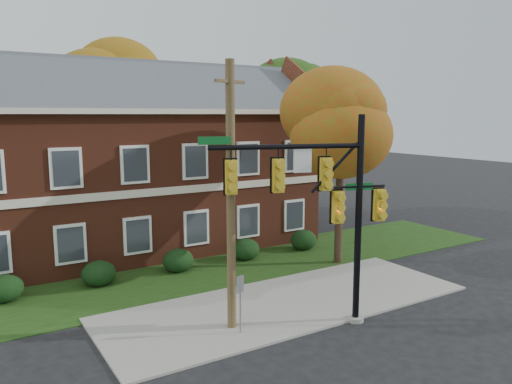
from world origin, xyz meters
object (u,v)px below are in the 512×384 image
hedge_left (99,273)px  hedge_center (178,260)px  hedge_right (246,249)px  sign_post (240,295)px  tree_far_rear (116,86)px  hedge_far_right (303,240)px  apartment_building (137,153)px  hedge_far_left (4,289)px  traffic_signal (324,197)px  tree_near_right (347,121)px  utility_pole (231,197)px  tree_right_rear (302,97)px

hedge_left → hedge_center: 3.50m
hedge_center → hedge_right: (3.50, 0.00, 0.00)m
sign_post → tree_far_rear: bearing=71.7°
hedge_right → hedge_far_right: 3.50m
apartment_building → hedge_left: apartment_building is taller
hedge_far_left → hedge_center: bearing=0.0°
hedge_center → traffic_signal: bearing=-76.9°
tree_near_right → utility_pole: utility_pole is taller
hedge_left → hedge_center: (3.50, 0.00, 0.00)m
hedge_far_right → tree_near_right: size_ratio=0.16×
hedge_right → traffic_signal: traffic_signal is taller
hedge_center → hedge_far_right: same height
hedge_left → utility_pole: (2.64, -6.53, 3.86)m
hedge_left → hedge_right: bearing=0.0°
sign_post → hedge_right: bearing=46.3°
tree_right_rear → hedge_center: bearing=-151.6°
hedge_center → tree_right_rear: size_ratio=0.13×
tree_near_right → apartment_building: bearing=131.8°
hedge_left → sign_post: (2.65, -7.07, 0.80)m
hedge_right → hedge_far_right: same height
apartment_building → tree_right_rear: tree_right_rear is taller
tree_right_rear → traffic_signal: 17.29m
tree_near_right → tree_right_rear: tree_right_rear is taller
hedge_center → tree_far_rear: bearing=84.1°
hedge_right → hedge_far_left: bearing=180.0°
utility_pole → sign_post: (0.01, -0.55, -3.06)m
hedge_far_left → utility_pole: bearing=-46.8°
hedge_center → utility_pole: 7.63m
hedge_center → apartment_building: bearing=90.0°
tree_far_rear → traffic_signal: 21.42m
hedge_center → tree_near_right: bearing=-21.4°
hedge_left → traffic_signal: (5.32, -7.84, 3.81)m
tree_far_rear → hedge_center: bearing=-95.9°
hedge_far_right → traffic_signal: bearing=-123.4°
tree_right_rear → hedge_far_left: bearing=-161.5°
utility_pole → sign_post: size_ratio=4.42×
hedge_center → traffic_signal: 8.91m
hedge_far_right → utility_pole: size_ratio=0.16×
hedge_far_right → hedge_center: bearing=180.0°
hedge_center → hedge_far_right: size_ratio=1.00×
tree_far_rear → utility_pole: tree_far_rear is taller
hedge_center → tree_near_right: tree_near_right is taller
hedge_far_right → traffic_signal: traffic_signal is taller
hedge_left → utility_pole: bearing=-68.0°
hedge_right → tree_near_right: (3.72, -2.83, 6.14)m
hedge_right → tree_far_rear: size_ratio=0.12×
hedge_right → utility_pole: bearing=-123.8°
apartment_building → hedge_center: (0.00, -5.25, -4.46)m
tree_near_right → hedge_far_left: bearing=168.7°
sign_post → apartment_building: bearing=74.0°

